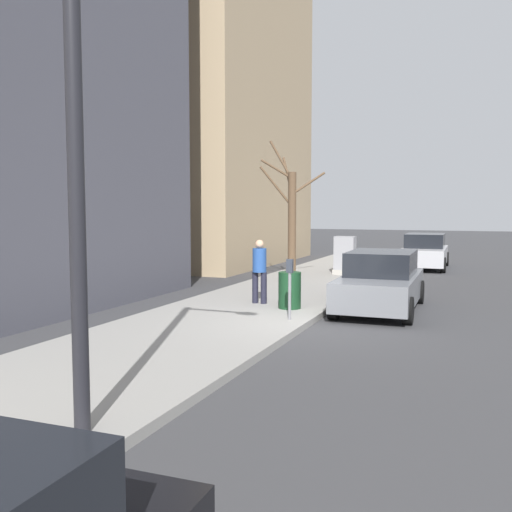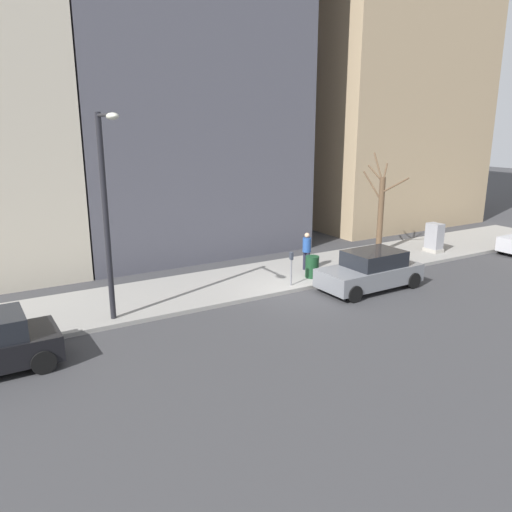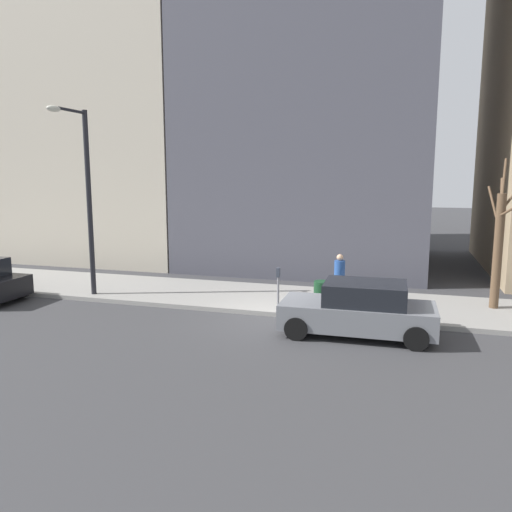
{
  "view_description": "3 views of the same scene",
  "coord_description": "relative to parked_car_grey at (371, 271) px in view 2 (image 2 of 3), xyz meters",
  "views": [
    {
      "loc": [
        -3.5,
        12.0,
        2.61
      ],
      "look_at": [
        0.6,
        1.71,
        1.69
      ],
      "focal_mm": 40.0,
      "sensor_mm": 36.0,
      "label": 1
    },
    {
      "loc": [
        -14.97,
        10.76,
        6.29
      ],
      "look_at": [
        1.28,
        1.18,
        1.3
      ],
      "focal_mm": 35.0,
      "sensor_mm": 36.0,
      "label": 2
    },
    {
      "loc": [
        -14.77,
        -3.73,
        4.41
      ],
      "look_at": [
        1.13,
        1.02,
        1.73
      ],
      "focal_mm": 35.0,
      "sensor_mm": 36.0,
      "label": 3
    }
  ],
  "objects": [
    {
      "name": "ground_plane",
      "position": [
        1.1,
        2.64,
        -0.74
      ],
      "size": [
        120.0,
        120.0,
        0.0
      ],
      "primitive_type": "plane",
      "color": "#38383A"
    },
    {
      "name": "sidewalk",
      "position": [
        3.1,
        2.64,
        -0.66
      ],
      "size": [
        4.0,
        36.0,
        0.15
      ],
      "primitive_type": "cube",
      "color": "gray",
      "rests_on": "ground"
    },
    {
      "name": "parked_car_grey",
      "position": [
        0.0,
        0.0,
        0.0
      ],
      "size": [
        2.0,
        4.24,
        1.52
      ],
      "rotation": [
        0.0,
        0.0,
        0.02
      ],
      "color": "slate",
      "rests_on": "ground"
    },
    {
      "name": "parking_meter",
      "position": [
        1.55,
        2.71,
        0.24
      ],
      "size": [
        0.14,
        0.1,
        1.35
      ],
      "color": "slate",
      "rests_on": "sidewalk"
    },
    {
      "name": "utility_box",
      "position": [
        2.4,
        -6.45,
        0.11
      ],
      "size": [
        0.83,
        0.61,
        1.43
      ],
      "color": "#A8A399",
      "rests_on": "sidewalk"
    },
    {
      "name": "streetlamp",
      "position": [
        1.39,
        9.66,
        3.28
      ],
      "size": [
        1.97,
        0.32,
        6.5
      ],
      "color": "black",
      "rests_on": "sidewalk"
    },
    {
      "name": "bare_tree",
      "position": [
        3.75,
        -4.03,
        1.53
      ],
      "size": [
        2.18,
        1.15,
        4.83
      ],
      "color": "brown",
      "rests_on": "sidewalk"
    },
    {
      "name": "trash_bin",
      "position": [
        2.0,
        1.35,
        -0.14
      ],
      "size": [
        0.56,
        0.56,
        0.9
      ],
      "primitive_type": "cylinder",
      "color": "#14381E",
      "rests_on": "sidewalk"
    },
    {
      "name": "pedestrian_near_meter",
      "position": [
        2.97,
        0.93,
        0.35
      ],
      "size": [
        0.4,
        0.36,
        1.66
      ],
      "rotation": [
        0.0,
        0.0,
        3.13
      ],
      "color": "#1E1E2D",
      "rests_on": "sidewalk"
    }
  ]
}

